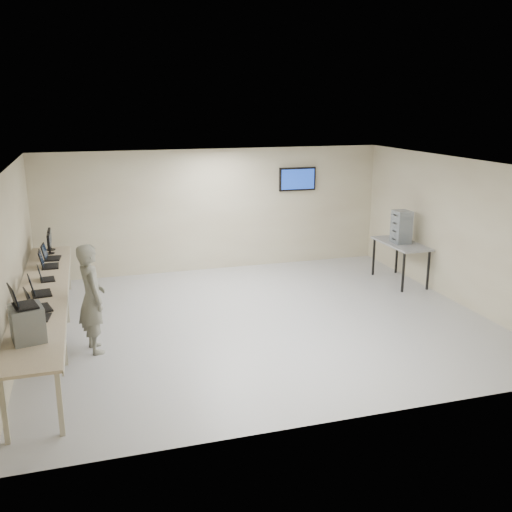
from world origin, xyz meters
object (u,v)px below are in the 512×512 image
object	(u,v)px
workbench	(44,296)
side_table	(401,246)
soldier	(92,298)
equipment_box	(27,323)

from	to	relation	value
workbench	side_table	world-z (taller)	workbench
soldier	side_table	xyz separation A→B (m)	(6.46, 1.79, -0.06)
equipment_box	soldier	xyz separation A→B (m)	(0.79, 1.52, -0.26)
equipment_box	workbench	bearing A→B (deg)	75.21
equipment_box	soldier	world-z (taller)	soldier
equipment_box	side_table	bearing A→B (deg)	11.52
equipment_box	side_table	size ratio (longest dim) A/B	0.31
workbench	soldier	world-z (taller)	soldier
side_table	equipment_box	bearing A→B (deg)	-155.49
workbench	equipment_box	world-z (taller)	equipment_box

